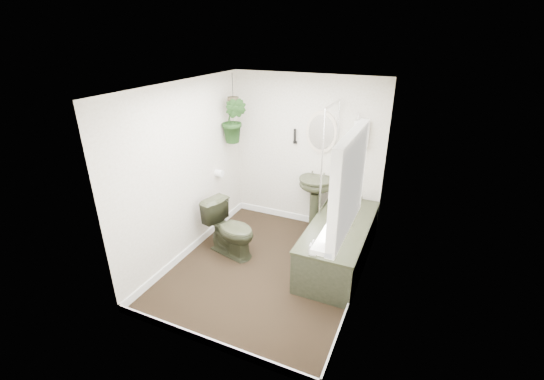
% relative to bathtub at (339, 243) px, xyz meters
% --- Properties ---
extents(floor, '(2.30, 2.80, 0.02)m').
position_rel_bathtub_xyz_m(floor, '(-0.80, -0.50, -0.30)').
color(floor, black).
rests_on(floor, ground).
extents(ceiling, '(2.30, 2.80, 0.02)m').
position_rel_bathtub_xyz_m(ceiling, '(-0.80, -0.50, 2.02)').
color(ceiling, white).
rests_on(ceiling, ground).
extents(wall_back, '(2.30, 0.02, 2.30)m').
position_rel_bathtub_xyz_m(wall_back, '(-0.80, 0.91, 0.86)').
color(wall_back, silver).
rests_on(wall_back, ground).
extents(wall_front, '(2.30, 0.02, 2.30)m').
position_rel_bathtub_xyz_m(wall_front, '(-0.80, -1.91, 0.86)').
color(wall_front, silver).
rests_on(wall_front, ground).
extents(wall_left, '(0.02, 2.80, 2.30)m').
position_rel_bathtub_xyz_m(wall_left, '(-1.96, -0.50, 0.86)').
color(wall_left, silver).
rests_on(wall_left, ground).
extents(wall_right, '(0.02, 2.80, 2.30)m').
position_rel_bathtub_xyz_m(wall_right, '(0.36, -0.50, 0.86)').
color(wall_right, silver).
rests_on(wall_right, ground).
extents(skirting, '(2.30, 2.80, 0.10)m').
position_rel_bathtub_xyz_m(skirting, '(-0.80, -0.50, -0.24)').
color(skirting, white).
rests_on(skirting, floor).
extents(bathtub, '(0.72, 1.72, 0.58)m').
position_rel_bathtub_xyz_m(bathtub, '(0.00, 0.00, 0.00)').
color(bathtub, '#2F3321').
rests_on(bathtub, floor).
extents(bath_screen, '(0.04, 0.72, 1.40)m').
position_rel_bathtub_xyz_m(bath_screen, '(-0.33, 0.49, 0.99)').
color(bath_screen, silver).
rests_on(bath_screen, bathtub).
extents(shower_box, '(0.20, 0.10, 0.35)m').
position_rel_bathtub_xyz_m(shower_box, '(0.00, 0.84, 1.26)').
color(shower_box, white).
rests_on(shower_box, wall_back).
extents(oval_mirror, '(0.46, 0.03, 0.62)m').
position_rel_bathtub_xyz_m(oval_mirror, '(-0.57, 0.87, 1.21)').
color(oval_mirror, beige).
rests_on(oval_mirror, wall_back).
extents(wall_sconce, '(0.04, 0.04, 0.22)m').
position_rel_bathtub_xyz_m(wall_sconce, '(-0.97, 0.86, 1.11)').
color(wall_sconce, black).
rests_on(wall_sconce, wall_back).
extents(toilet_roll_holder, '(0.11, 0.11, 0.11)m').
position_rel_bathtub_xyz_m(toilet_roll_holder, '(-1.90, 0.20, 0.61)').
color(toilet_roll_holder, white).
rests_on(toilet_roll_holder, wall_left).
extents(window_recess, '(0.08, 1.00, 0.90)m').
position_rel_bathtub_xyz_m(window_recess, '(0.29, -1.20, 1.36)').
color(window_recess, white).
rests_on(window_recess, wall_right).
extents(window_sill, '(0.18, 1.00, 0.04)m').
position_rel_bathtub_xyz_m(window_sill, '(0.22, -1.20, 0.94)').
color(window_sill, white).
rests_on(window_sill, wall_right).
extents(window_blinds, '(0.01, 0.86, 0.76)m').
position_rel_bathtub_xyz_m(window_blinds, '(0.24, -1.20, 1.36)').
color(window_blinds, white).
rests_on(window_blinds, wall_right).
extents(toilet, '(0.82, 0.59, 0.75)m').
position_rel_bathtub_xyz_m(toilet, '(-1.40, -0.38, 0.09)').
color(toilet, '#2F3321').
rests_on(toilet, floor).
extents(pedestal_sink, '(0.53, 0.46, 0.85)m').
position_rel_bathtub_xyz_m(pedestal_sink, '(-0.57, 0.73, 0.14)').
color(pedestal_sink, '#2F3321').
rests_on(pedestal_sink, floor).
extents(sill_plant, '(0.24, 0.22, 0.24)m').
position_rel_bathtub_xyz_m(sill_plant, '(0.21, -0.90, 1.08)').
color(sill_plant, black).
rests_on(sill_plant, window_sill).
extents(hanging_plant, '(0.40, 0.34, 0.67)m').
position_rel_bathtub_xyz_m(hanging_plant, '(-1.77, 0.48, 1.35)').
color(hanging_plant, black).
rests_on(hanging_plant, ceiling).
extents(soap_bottle, '(0.09, 0.09, 0.18)m').
position_rel_bathtub_xyz_m(soap_bottle, '(-0.11, -0.79, 0.38)').
color(soap_bottle, '#342926').
rests_on(soap_bottle, bathtub).
extents(hanging_pot, '(0.16, 0.16, 0.12)m').
position_rel_bathtub_xyz_m(hanging_pot, '(-1.77, 0.48, 1.62)').
color(hanging_pot, '#423B27').
rests_on(hanging_pot, ceiling).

